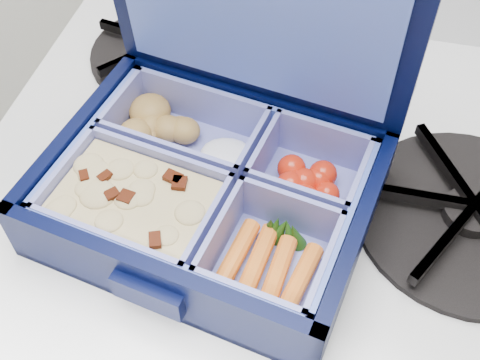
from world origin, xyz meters
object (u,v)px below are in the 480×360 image
(bento_box, at_px, (210,192))
(fork, at_px, (346,128))
(stove, at_px, (268,358))
(burner_grate, at_px, (472,210))

(bento_box, distance_m, fork, 0.16)
(stove, relative_size, bento_box, 3.29)
(stove, bearing_deg, burner_grate, -5.00)
(stove, height_order, burner_grate, burner_grate)
(burner_grate, bearing_deg, fork, 144.53)
(bento_box, distance_m, burner_grate, 0.21)
(burner_grate, xyz_separation_m, fork, (-0.11, 0.08, -0.01))
(stove, xyz_separation_m, fork, (0.04, 0.07, 0.41))
(bento_box, bearing_deg, burner_grate, 21.67)
(stove, relative_size, burner_grate, 4.38)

